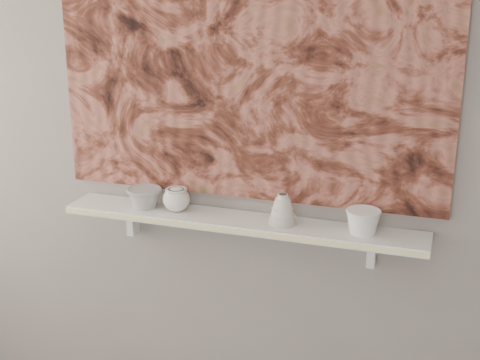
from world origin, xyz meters
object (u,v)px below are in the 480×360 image
at_px(bell_vessel, 283,209).
at_px(bowl_white, 363,221).
at_px(shelf, 240,222).
at_px(cup_cream, 176,199).
at_px(painting, 247,53).
at_px(bowl_grey, 144,197).

bearing_deg(bell_vessel, bowl_white, 0.00).
relative_size(shelf, bowl_white, 11.26).
bearing_deg(bowl_white, shelf, 180.00).
xyz_separation_m(shelf, bell_vessel, (0.16, 0.00, 0.07)).
height_order(cup_cream, bell_vessel, bell_vessel).
height_order(cup_cream, bowl_white, cup_cream).
bearing_deg(cup_cream, painting, 17.17).
bearing_deg(painting, shelf, -90.00).
height_order(bowl_grey, bell_vessel, bell_vessel).
distance_m(bowl_grey, bowl_white, 0.86).
height_order(shelf, bowl_grey, bowl_grey).
relative_size(painting, bowl_white, 12.07).
bearing_deg(bell_vessel, shelf, 180.00).
bearing_deg(painting, bowl_grey, -168.57).
height_order(shelf, painting, painting).
distance_m(bowl_grey, cup_cream, 0.14).
height_order(shelf, bowl_white, bowl_white).
bearing_deg(shelf, bowl_white, 0.00).
relative_size(shelf, painting, 0.93).
bearing_deg(bowl_grey, cup_cream, 0.00).
height_order(painting, bowl_grey, painting).
distance_m(painting, cup_cream, 0.62).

